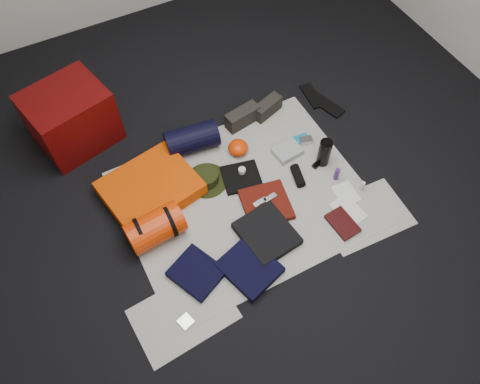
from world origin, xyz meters
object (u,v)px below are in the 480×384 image
sleeping_pad (150,188)px  compact_camera (306,141)px  navy_duffel (192,139)px  stuff_sack (155,228)px  water_bottle (324,153)px  paperback_book (343,223)px  red_cabinet (71,118)px

sleeping_pad → compact_camera: bearing=-5.7°
navy_duffel → stuff_sack: bearing=-125.3°
water_bottle → paperback_book: 0.53m
compact_camera → paperback_book: bearing=-88.2°
water_bottle → stuff_sack: bearing=-180.0°
red_cabinet → stuff_sack: red_cabinet is taller
sleeping_pad → navy_duffel: (0.42, 0.23, 0.04)m
water_bottle → compact_camera: water_bottle is taller
sleeping_pad → compact_camera: size_ratio=6.17×
navy_duffel → compact_camera: (0.76, -0.34, -0.08)m
paperback_book → navy_duffel: bearing=115.4°
paperback_book → water_bottle: bearing=67.1°
stuff_sack → navy_duffel: (0.51, 0.55, -0.01)m
paperback_book → red_cabinet: bearing=126.1°
navy_duffel → paperback_book: bearing=-52.8°
red_cabinet → water_bottle: bearing=-48.6°
stuff_sack → compact_camera: (1.27, 0.21, -0.09)m
red_cabinet → navy_duffel: (0.71, -0.48, -0.12)m
compact_camera → paperback_book: (-0.15, -0.70, -0.00)m
stuff_sack → red_cabinet: bearing=101.0°
sleeping_pad → stuff_sack: size_ratio=1.67×
red_cabinet → sleeping_pad: size_ratio=0.89×
red_cabinet → paperback_book: bearing=-62.9°
compact_camera → paperback_book: 0.72m
navy_duffel → sleeping_pad: bearing=-144.4°
sleeping_pad → compact_camera: (1.18, -0.12, -0.04)m
red_cabinet → compact_camera: 1.69m
red_cabinet → paperback_book: 2.02m
water_bottle → paperback_book: size_ratio=1.03×
water_bottle → paperback_book: bearing=-108.3°
stuff_sack → water_bottle: (1.27, 0.00, 0.01)m
sleeping_pad → stuff_sack: (-0.09, -0.33, 0.05)m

